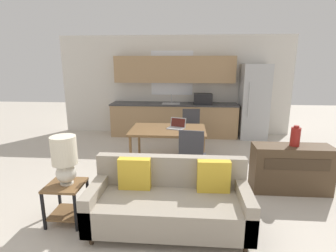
% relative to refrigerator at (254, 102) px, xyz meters
% --- Properties ---
extents(ground_plane, '(20.00, 20.00, 0.00)m').
position_rel_refrigerator_xyz_m(ground_plane, '(-2.10, -4.24, -0.97)').
color(ground_plane, beige).
extents(wall_back, '(6.40, 0.07, 2.70)m').
position_rel_refrigerator_xyz_m(wall_back, '(-2.11, 0.39, 0.38)').
color(wall_back, silver).
rests_on(wall_back, ground_plane).
extents(kitchen_counter, '(3.43, 0.65, 2.15)m').
position_rel_refrigerator_xyz_m(kitchen_counter, '(-2.09, 0.09, -0.13)').
color(kitchen_counter, tan).
rests_on(kitchen_counter, ground_plane).
extents(refrigerator, '(0.69, 0.70, 1.95)m').
position_rel_refrigerator_xyz_m(refrigerator, '(0.00, 0.00, 0.00)').
color(refrigerator, '#B7BABC').
rests_on(refrigerator, ground_plane).
extents(dining_table, '(1.46, 0.98, 0.72)m').
position_rel_refrigerator_xyz_m(dining_table, '(-2.10, -2.05, -0.31)').
color(dining_table, brown).
rests_on(dining_table, ground_plane).
extents(couch, '(1.90, 0.80, 0.83)m').
position_rel_refrigerator_xyz_m(couch, '(-1.93, -4.11, -0.64)').
color(couch, '#3D2D1E').
rests_on(couch, ground_plane).
extents(side_table, '(0.44, 0.44, 0.51)m').
position_rel_refrigerator_xyz_m(side_table, '(-3.24, -4.10, -0.63)').
color(side_table, brown).
rests_on(side_table, ground_plane).
extents(table_lamp, '(0.31, 0.31, 0.62)m').
position_rel_refrigerator_xyz_m(table_lamp, '(-3.22, -4.09, -0.12)').
color(table_lamp, silver).
rests_on(table_lamp, side_table).
extents(credenza, '(1.19, 0.42, 0.74)m').
position_rel_refrigerator_xyz_m(credenza, '(-0.10, -3.04, -0.60)').
color(credenza, brown).
rests_on(credenza, ground_plane).
extents(vase, '(0.14, 0.14, 0.32)m').
position_rel_refrigerator_xyz_m(vase, '(-0.09, -3.03, -0.08)').
color(vase, maroon).
rests_on(vase, credenza).
extents(dining_chair_far_right, '(0.44, 0.44, 0.95)m').
position_rel_refrigerator_xyz_m(dining_chair_far_right, '(-1.64, -1.15, -0.46)').
color(dining_chair_far_right, '#38383D').
rests_on(dining_chair_far_right, ground_plane).
extents(dining_chair_near_right, '(0.48, 0.48, 0.95)m').
position_rel_refrigerator_xyz_m(dining_chair_near_right, '(-1.65, -2.89, -0.46)').
color(dining_chair_near_right, '#38383D').
rests_on(dining_chair_near_right, ground_plane).
extents(laptop, '(0.39, 0.35, 0.20)m').
position_rel_refrigerator_xyz_m(laptop, '(-1.94, -1.97, -0.21)').
color(laptop, '#B7BABC').
rests_on(laptop, dining_table).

